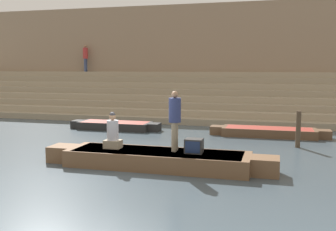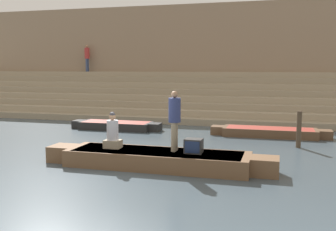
# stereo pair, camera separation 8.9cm
# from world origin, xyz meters

# --- Properties ---
(ground_plane) EXTENTS (120.00, 120.00, 0.00)m
(ground_plane) POSITION_xyz_m (0.00, 0.00, 0.00)
(ground_plane) COLOR #3D4C56
(ghat_steps) EXTENTS (36.00, 5.76, 2.61)m
(ghat_steps) POSITION_xyz_m (0.00, 11.95, 0.93)
(ghat_steps) COLOR gray
(ghat_steps) RESTS_ON ground
(back_wall) EXTENTS (34.20, 1.28, 6.88)m
(back_wall) POSITION_xyz_m (0.00, 14.59, 3.41)
(back_wall) COLOR #937A60
(back_wall) RESTS_ON ground
(rowboat_main) EXTENTS (6.87, 1.56, 0.49)m
(rowboat_main) POSITION_xyz_m (1.03, -0.12, 0.26)
(rowboat_main) COLOR brown
(rowboat_main) RESTS_ON ground
(person_standing) EXTENTS (0.35, 0.35, 1.75)m
(person_standing) POSITION_xyz_m (1.51, 0.04, 1.49)
(person_standing) COLOR gray
(person_standing) RESTS_ON rowboat_main
(person_rowing) EXTENTS (0.49, 0.39, 1.10)m
(person_rowing) POSITION_xyz_m (-0.39, -0.06, 0.92)
(person_rowing) COLOR gray
(person_rowing) RESTS_ON rowboat_main
(tv_set) EXTENTS (0.50, 0.43, 0.41)m
(tv_set) POSITION_xyz_m (2.11, -0.09, 0.69)
(tv_set) COLOR #2D2D2D
(tv_set) RESTS_ON rowboat_main
(moored_boat_shore) EXTENTS (4.94, 1.23, 0.36)m
(moored_boat_shore) POSITION_xyz_m (4.08, 6.10, 0.19)
(moored_boat_shore) COLOR brown
(moored_boat_shore) RESTS_ON ground
(moored_boat_distant) EXTENTS (4.35, 1.23, 0.36)m
(moored_boat_distant) POSITION_xyz_m (-2.93, 6.13, 0.19)
(moored_boat_distant) COLOR black
(moored_boat_distant) RESTS_ON ground
(mooring_post) EXTENTS (0.17, 0.17, 1.34)m
(mooring_post) POSITION_xyz_m (5.14, 3.98, 0.67)
(mooring_post) COLOR #473828
(mooring_post) RESTS_ON ground
(person_on_steps) EXTENTS (0.33, 0.33, 1.81)m
(person_on_steps) POSITION_xyz_m (-8.22, 13.63, 3.66)
(person_on_steps) COLOR #3D4C75
(person_on_steps) RESTS_ON ghat_steps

